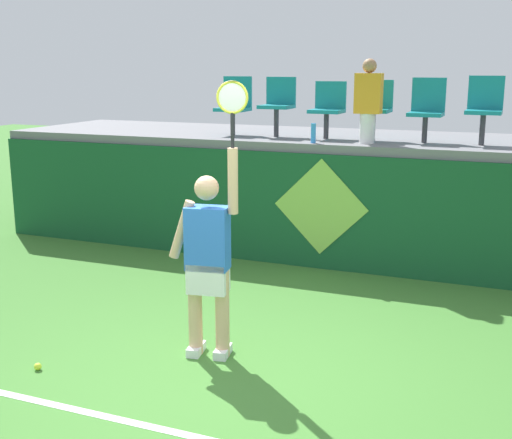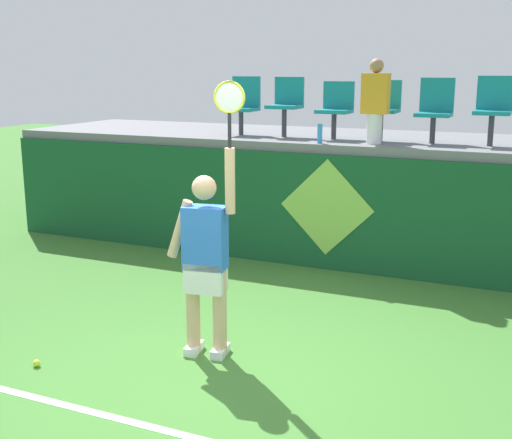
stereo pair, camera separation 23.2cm
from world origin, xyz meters
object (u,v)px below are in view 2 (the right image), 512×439
stadium_chair_1 (286,102)px  stadium_chair_2 (336,107)px  water_bottle (320,133)px  stadium_chair_5 (493,106)px  tennis_ball (37,363)px  stadium_chair_3 (382,106)px  stadium_chair_4 (435,108)px  stadium_chair_0 (243,103)px  spectator_0 (375,100)px  tennis_player (206,257)px

stadium_chair_1 → stadium_chair_2: stadium_chair_1 is taller
water_bottle → stadium_chair_5: (2.06, 0.65, 0.36)m
tennis_ball → water_bottle: 4.59m
stadium_chair_3 → stadium_chair_4: (0.69, 0.01, -0.00)m
stadium_chair_0 → spectator_0: 2.11m
stadium_chair_3 → spectator_0: bearing=-90.0°
stadium_chair_3 → stadium_chair_4: bearing=0.7°
water_bottle → stadium_chair_4: bearing=25.9°
stadium_chair_2 → stadium_chair_3: size_ratio=0.97×
stadium_chair_1 → spectator_0: size_ratio=0.77×
stadium_chair_2 → stadium_chair_0: bearing=179.7°
stadium_chair_1 → tennis_ball: bearing=-96.4°
tennis_player → tennis_ball: bearing=-145.6°
tennis_ball → stadium_chair_1: stadium_chair_1 is taller
stadium_chair_5 → spectator_0: size_ratio=0.80×
stadium_chair_2 → stadium_chair_1: bearing=180.0°
water_bottle → stadium_chair_2: bearing=89.4°
stadium_chair_0 → stadium_chair_4: stadium_chair_0 is taller
stadium_chair_2 → spectator_0: (0.65, -0.40, 0.12)m
stadium_chair_1 → stadium_chair_3: stadium_chair_1 is taller
tennis_ball → stadium_chair_3: size_ratio=0.08×
tennis_player → spectator_0: bearing=79.3°
stadium_chair_2 → stadium_chair_3: (0.65, -0.00, 0.02)m
stadium_chair_4 → stadium_chair_5: size_ratio=0.97×
tennis_player → stadium_chair_2: tennis_player is taller
stadium_chair_5 → stadium_chair_4: bearing=179.8°
tennis_ball → stadium_chair_2: size_ratio=0.08×
tennis_ball → stadium_chair_4: (2.61, 4.71, 2.07)m
tennis_player → stadium_chair_2: 3.99m
stadium_chair_5 → spectator_0: (-1.41, -0.41, 0.07)m
stadium_chair_1 → stadium_chair_2: (0.74, -0.00, -0.04)m
tennis_player → stadium_chair_5: bearing=61.9°
stadium_chair_5 → stadium_chair_2: bearing=-179.9°
stadium_chair_3 → stadium_chair_5: (1.41, 0.01, 0.03)m
tennis_player → stadium_chair_1: bearing=101.0°
stadium_chair_4 → stadium_chair_2: bearing=-179.7°
water_bottle → stadium_chair_0: stadium_chair_0 is taller
stadium_chair_4 → stadium_chair_5: 0.72m
tennis_ball → stadium_chair_2: bearing=74.9°
water_bottle → stadium_chair_1: (-0.73, 0.65, 0.35)m
water_bottle → stadium_chair_1: 1.04m
stadium_chair_2 → spectator_0: spectator_0 is taller
tennis_player → spectator_0: (0.64, 3.43, 1.26)m
stadium_chair_2 → spectator_0: size_ratio=0.72×
stadium_chair_5 → spectator_0: 1.47m
tennis_ball → spectator_0: spectator_0 is taller
water_bottle → stadium_chair_1: stadium_chair_1 is taller
tennis_ball → stadium_chair_5: size_ratio=0.08×
stadium_chair_4 → stadium_chair_5: bearing=-0.2°
tennis_player → stadium_chair_1: tennis_player is taller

